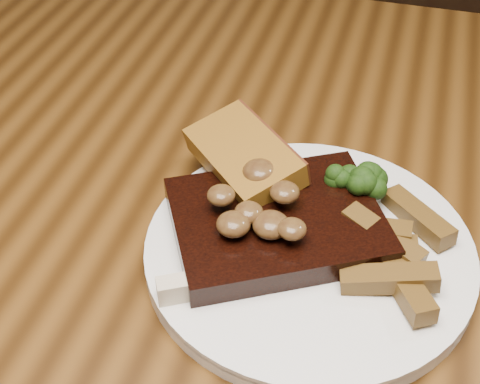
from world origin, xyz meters
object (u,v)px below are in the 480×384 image
object	(u,v)px
chair_far	(381,69)
steak	(277,224)
dining_table	(261,285)
garlic_bread	(243,174)
potato_wedges	(403,254)
plate	(309,252)

from	to	relation	value
chair_far	steak	world-z (taller)	chair_far
dining_table	garlic_bread	bearing A→B (deg)	137.31
garlic_bread	potato_wedges	world-z (taller)	same
plate	steak	xyz separation A→B (m)	(-0.03, 0.01, 0.02)
chair_far	plate	distance (m)	0.73
garlic_bread	potato_wedges	distance (m)	0.16
plate	potato_wedges	xyz separation A→B (m)	(0.07, 0.00, 0.02)
chair_far	steak	size ratio (longest dim) A/B	5.72
steak	garlic_bread	distance (m)	0.07
steak	garlic_bread	world-z (taller)	same
chair_far	garlic_bread	world-z (taller)	chair_far
plate	garlic_bread	bearing A→B (deg)	140.06
steak	garlic_bread	bearing A→B (deg)	99.99
plate	potato_wedges	world-z (taller)	potato_wedges
dining_table	chair_far	size ratio (longest dim) A/B	1.68
chair_far	garlic_bread	bearing A→B (deg)	75.46
plate	steak	bearing A→B (deg)	166.40
dining_table	plate	distance (m)	0.12
steak	potato_wedges	distance (m)	0.10
dining_table	steak	size ratio (longest dim) A/B	9.61
dining_table	plate	size ratio (longest dim) A/B	5.98
plate	potato_wedges	distance (m)	0.08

